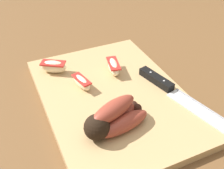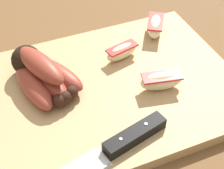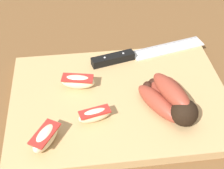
# 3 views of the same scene
# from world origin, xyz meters

# --- Properties ---
(ground_plane) EXTENTS (6.00, 6.00, 0.00)m
(ground_plane) POSITION_xyz_m (0.00, 0.00, 0.00)
(ground_plane) COLOR brown
(cutting_board) EXTENTS (0.45, 0.32, 0.02)m
(cutting_board) POSITION_xyz_m (0.00, -0.01, 0.01)
(cutting_board) COLOR tan
(cutting_board) RESTS_ON ground_plane
(banana_bunch) EXTENTS (0.11, 0.14, 0.06)m
(banana_bunch) POSITION_xyz_m (0.09, -0.05, 0.04)
(banana_bunch) COLOR black
(banana_bunch) RESTS_ON cutting_board
(chefs_knife) EXTENTS (0.28, 0.09, 0.02)m
(chefs_knife) POSITION_xyz_m (0.05, 0.12, 0.03)
(chefs_knife) COLOR silver
(chefs_knife) RESTS_ON cutting_board
(apple_wedge_near) EXTENTS (0.06, 0.07, 0.03)m
(apple_wedge_near) POSITION_xyz_m (-0.15, -0.11, 0.04)
(apple_wedge_near) COLOR beige
(apple_wedge_near) RESTS_ON cutting_board
(apple_wedge_middle) EXTENTS (0.07, 0.03, 0.03)m
(apple_wedge_middle) POSITION_xyz_m (-0.06, -0.06, 0.04)
(apple_wedge_middle) COLOR beige
(apple_wedge_middle) RESTS_ON cutting_board
(apple_wedge_far) EXTENTS (0.07, 0.04, 0.03)m
(apple_wedge_far) POSITION_xyz_m (-0.08, 0.03, 0.04)
(apple_wedge_far) COLOR beige
(apple_wedge_far) RESTS_ON cutting_board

